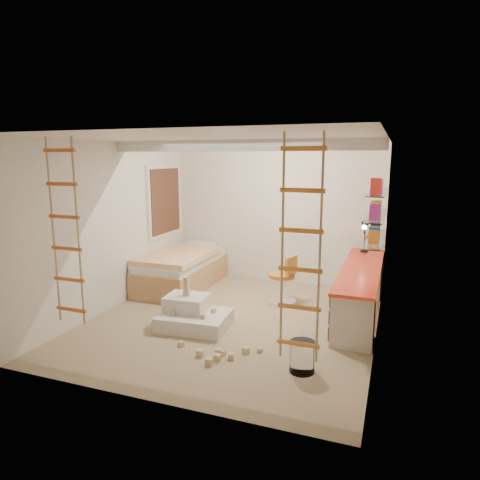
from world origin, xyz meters
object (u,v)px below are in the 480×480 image
at_px(desk, 360,290).
at_px(swivel_chair, 283,286).
at_px(bed, 182,270).
at_px(play_platform, 192,315).

relative_size(desk, swivel_chair, 3.45).
relative_size(bed, play_platform, 2.01).
height_order(swivel_chair, play_platform, swivel_chair).
bearing_deg(swivel_chair, play_platform, -124.84).
xyz_separation_m(bed, swivel_chair, (1.98, -0.26, -0.03)).
xyz_separation_m(bed, play_platform, (1.02, -1.63, -0.17)).
height_order(bed, swivel_chair, swivel_chair).
distance_m(desk, play_platform, 2.53).
distance_m(bed, play_platform, 1.93).
xyz_separation_m(desk, play_platform, (-2.17, -1.26, -0.24)).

